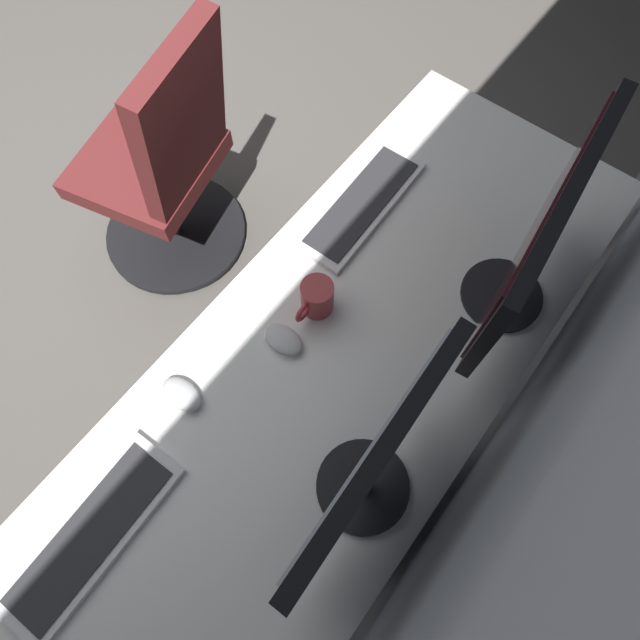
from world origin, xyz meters
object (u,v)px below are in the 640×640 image
Objects in this scene: keyboard_main at (362,204)px; office_chair at (166,172)px; monitor_secondary at (537,240)px; keyboard_spare at (92,535)px; mouse_spare at (182,394)px; coffee_mug at (316,298)px; mouse_main at (283,339)px; drawer_pedestal at (317,447)px; monitor_primary at (371,469)px.

keyboard_main is 0.77m from office_chair.
monitor_secondary reaches higher than office_chair.
mouse_spare reaches higher than keyboard_spare.
coffee_mug is 0.87m from office_chair.
mouse_spare is at bearing -15.56° from coffee_mug.
keyboard_main and keyboard_spare have the same top height.
keyboard_main is (-0.00, -0.43, -0.25)m from monitor_secondary.
mouse_main is at bearing 176.20° from keyboard_spare.
mouse_spare is (0.15, -0.27, 0.40)m from drawer_pedestal.
drawer_pedestal is at bearing 67.38° from office_chair.
mouse_main is at bearing 10.72° from keyboard_main.
monitor_secondary reaches higher than monitor_primary.
keyboard_main is 1.00× the size of keyboard_spare.
keyboard_spare is at bearing 2.45° from keyboard_main.
keyboard_spare is at bearing 40.29° from office_chair.
coffee_mug reaches higher than drawer_pedestal.
mouse_spare is (0.67, -0.44, -0.24)m from monitor_secondary.
office_chair is (-0.30, -0.78, -0.29)m from mouse_main.
drawer_pedestal is 1.64× the size of keyboard_main.
drawer_pedestal is at bearing -18.71° from monitor_secondary.
coffee_mug is (-0.36, 0.10, 0.03)m from mouse_spare.
office_chair is (-0.55, -0.69, -0.29)m from mouse_spare.
keyboard_spare is at bearing 9.99° from mouse_spare.
monitor_primary is 0.48m from coffee_mug.
monitor_primary is 4.84× the size of mouse_main.
mouse_main is (0.42, -0.34, -0.24)m from monitor_secondary.
office_chair is (-0.88, -0.74, -0.28)m from keyboard_spare.
keyboard_spare is (1.00, 0.04, 0.00)m from keyboard_main.
monitor_primary is 1.18× the size of keyboard_spare.
monitor_primary is 1.32m from office_chair.
drawer_pedestal is 0.44m from mouse_main.
coffee_mug is at bearing 164.44° from mouse_spare.
keyboard_spare is (0.42, -0.38, -0.23)m from monitor_primary.
monitor_secondary is at bearing 161.29° from drawer_pedestal.
keyboard_main is at bearing 99.86° from office_chair.
office_chair reaches higher than mouse_spare.
keyboard_main is 4.08× the size of mouse_spare.
monitor_secondary is 4.75× the size of coffee_mug.
monitor_secondary is 0.60m from mouse_main.
monitor_secondary reaches higher than drawer_pedestal.
drawer_pedestal is 1.23× the size of monitor_secondary.
monitor_primary is (0.06, 0.17, 0.62)m from drawer_pedestal.
drawer_pedestal is 1.38× the size of monitor_primary.
keyboard_main is (-0.52, -0.25, 0.39)m from drawer_pedestal.
office_chair reaches higher than keyboard_main.
monitor_primary reaches higher than keyboard_main.
mouse_main is (-0.57, 0.04, 0.01)m from keyboard_spare.
mouse_spare is (0.24, -0.10, 0.00)m from mouse_main.
drawer_pedestal is 0.51m from coffee_mug.
office_chair is at bearing -103.12° from coffee_mug.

